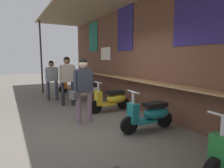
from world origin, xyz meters
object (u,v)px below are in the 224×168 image
object	(u,v)px
shopper_browsing	(52,76)
shopper_passing	(68,76)
scooter_teal	(151,114)
scooter_yellow	(112,99)
scooter_orange	(75,85)
scooter_cream	(89,90)
shopper_with_handbag	(83,84)

from	to	relation	value
shopper_browsing	shopper_passing	xyz separation A→B (m)	(1.16, 0.31, 0.10)
scooter_teal	scooter_yellow	bearing A→B (deg)	-85.74
scooter_orange	scooter_yellow	xyz separation A→B (m)	(3.78, -0.00, 0.00)
scooter_teal	shopper_browsing	world-z (taller)	shopper_browsing
scooter_cream	shopper_with_handbag	size ratio (longest dim) A/B	0.84
scooter_yellow	scooter_teal	world-z (taller)	same
shopper_with_handbag	shopper_browsing	distance (m)	3.11
scooter_yellow	shopper_browsing	world-z (taller)	shopper_browsing
scooter_orange	shopper_browsing	size ratio (longest dim) A/B	0.88
scooter_cream	scooter_teal	world-z (taller)	same
scooter_yellow	scooter_orange	bearing A→B (deg)	-88.94
shopper_with_handbag	shopper_passing	bearing A→B (deg)	165.66
scooter_cream	scooter_yellow	world-z (taller)	same
scooter_orange	shopper_passing	xyz separation A→B (m)	(2.42, -1.02, 0.68)
scooter_yellow	shopper_browsing	size ratio (longest dim) A/B	0.88
scooter_cream	scooter_yellow	size ratio (longest dim) A/B	1.00
scooter_orange	scooter_teal	size ratio (longest dim) A/B	1.00
shopper_with_handbag	shopper_passing	size ratio (longest dim) A/B	0.97
scooter_orange	scooter_teal	bearing A→B (deg)	90.06
scooter_cream	shopper_with_handbag	bearing A→B (deg)	65.37
scooter_cream	shopper_browsing	size ratio (longest dim) A/B	0.88
scooter_orange	scooter_cream	xyz separation A→B (m)	(1.87, -0.00, 0.00)
scooter_orange	shopper_with_handbag	bearing A→B (deg)	74.94
scooter_cream	shopper_browsing	xyz separation A→B (m)	(-0.61, -1.33, 0.58)
scooter_cream	shopper_browsing	bearing A→B (deg)	-24.12
scooter_teal	scooter_cream	bearing A→B (deg)	-85.74
scooter_cream	scooter_teal	size ratio (longest dim) A/B	1.00
scooter_cream	shopper_browsing	distance (m)	1.57
scooter_teal	shopper_with_handbag	bearing A→B (deg)	-42.72
scooter_orange	shopper_passing	size ratio (longest dim) A/B	0.81
scooter_teal	shopper_browsing	size ratio (longest dim) A/B	0.88
scooter_cream	scooter_yellow	bearing A→B (deg)	90.67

